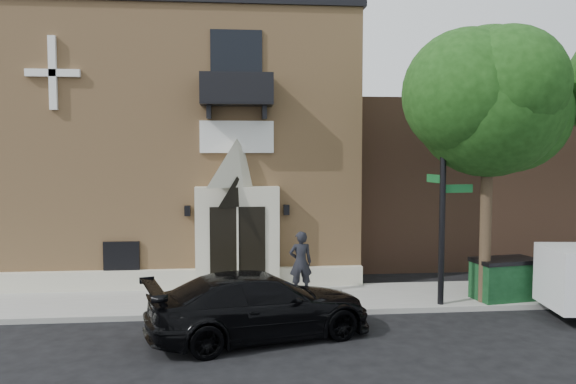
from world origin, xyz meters
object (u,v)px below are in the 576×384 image
at_px(dumpster, 505,278).
at_px(pedestrian_near, 301,263).
at_px(street_sign, 443,192).
at_px(fire_hydrant, 485,287).
at_px(black_sedan, 260,305).

height_order(dumpster, pedestrian_near, pedestrian_near).
height_order(street_sign, fire_hydrant, street_sign).
bearing_deg(dumpster, black_sedan, -172.00).
distance_m(fire_hydrant, pedestrian_near, 5.40).
xyz_separation_m(black_sedan, pedestrian_near, (1.38, 3.47, 0.32)).
xyz_separation_m(fire_hydrant, dumpster, (0.63, 0.08, 0.23)).
height_order(black_sedan, dumpster, black_sedan).
xyz_separation_m(black_sedan, dumpster, (7.23, 2.30, -0.03)).
relative_size(fire_hydrant, pedestrian_near, 0.40).
height_order(street_sign, dumpster, street_sign).
bearing_deg(fire_hydrant, street_sign, -169.57).
height_order(fire_hydrant, pedestrian_near, pedestrian_near).
xyz_separation_m(black_sedan, street_sign, (5.19, 1.96, 2.54)).
bearing_deg(black_sedan, dumpster, -88.88).
xyz_separation_m(street_sign, dumpster, (2.04, 0.34, -2.57)).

